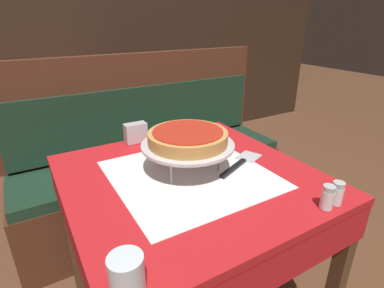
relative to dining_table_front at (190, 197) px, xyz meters
The scene contains 12 objects.
dining_table_front is the anchor object (origin of this frame).
dining_table_rear 1.60m from the dining_table_front, 96.33° to the left, with size 0.65×0.65×0.76m.
booth_bench 0.88m from the dining_table_front, 76.74° to the left, with size 1.71×0.47×1.09m.
back_wall_panel 2.16m from the dining_table_front, 90.00° to the left, with size 6.00×0.04×2.40m, color black.
pizza_pan_stand 0.20m from the dining_table_front, 73.10° to the left, with size 0.34×0.34×0.11m.
deep_dish_pizza 0.24m from the dining_table_front, 73.10° to the left, with size 0.29×0.29×0.05m.
pizza_server 0.24m from the dining_table_front, ahead, with size 0.26×0.15×0.01m.
water_glass_near 0.55m from the dining_table_front, 134.45° to the right, with size 0.08×0.08×0.09m.
salt_shaker 0.49m from the dining_table_front, 57.89° to the right, with size 0.04×0.04×0.08m.
pepper_shaker 0.51m from the dining_table_front, 53.40° to the right, with size 0.04×0.04×0.08m.
napkin_holder 0.42m from the dining_table_front, 98.59° to the left, with size 0.10×0.05×0.09m.
condiment_caddy 1.66m from the dining_table_front, 96.20° to the left, with size 0.13×0.13×0.14m.
Camera 1 is at (-0.49, -0.84, 1.29)m, focal length 28.00 mm.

